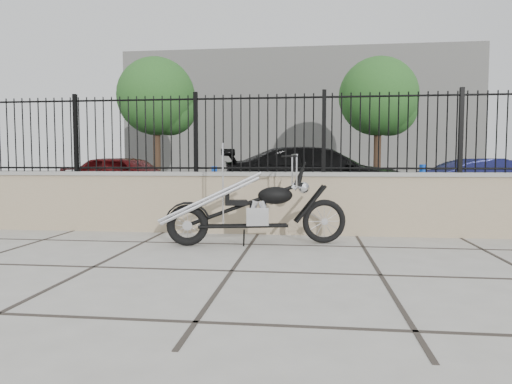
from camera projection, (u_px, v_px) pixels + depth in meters
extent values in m
plane|color=#99968E|center=(232.00, 271.00, 4.70)|extent=(90.00, 90.00, 0.00)
plane|color=black|center=(288.00, 191.00, 17.08)|extent=(30.00, 30.00, 0.00)
cube|color=gray|center=(259.00, 203.00, 7.14)|extent=(14.00, 0.36, 0.96)
cube|color=black|center=(259.00, 133.00, 7.07)|extent=(14.00, 0.08, 1.20)
cube|color=beige|center=(298.00, 118.00, 30.67)|extent=(22.00, 6.00, 8.00)
imported|color=#41090A|center=(128.00, 178.00, 12.43)|extent=(4.06, 2.35, 1.30)
imported|color=black|center=(319.00, 175.00, 11.99)|extent=(5.40, 2.86, 1.49)
imported|color=#0F1138|center=(494.00, 182.00, 11.62)|extent=(3.74, 1.72, 1.19)
cylinder|color=#0B28AC|center=(214.00, 190.00, 9.74)|extent=(0.13, 0.13, 1.01)
cylinder|color=#0B41AF|center=(422.00, 193.00, 8.63)|extent=(0.15, 0.15, 1.06)
cylinder|color=#382619|center=(157.00, 148.00, 21.64)|extent=(0.34, 0.34, 3.42)
sphere|color=#296F30|center=(156.00, 92.00, 21.46)|extent=(3.65, 3.65, 3.65)
cylinder|color=#382619|center=(377.00, 149.00, 20.70)|extent=(0.33, 0.33, 3.31)
sphere|color=#245D22|center=(378.00, 92.00, 20.52)|extent=(3.53, 3.53, 3.53)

